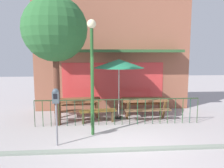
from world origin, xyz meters
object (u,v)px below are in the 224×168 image
street_lamp (92,60)px  parking_meter_near (56,102)px  picnic_table_right (144,103)px  patio_bench (98,113)px  patio_umbrella (119,64)px  street_tree (55,30)px  picnic_table_left (78,103)px

street_lamp → parking_meter_near: bearing=-142.3°
street_lamp → picnic_table_right: bearing=40.9°
patio_bench → parking_meter_near: parking_meter_near is taller
patio_bench → street_lamp: (-0.19, -1.28, 2.04)m
parking_meter_near → patio_umbrella: bearing=51.3°
patio_umbrella → street_tree: size_ratio=0.52×
picnic_table_right → street_lamp: street_lamp is taller
patio_bench → street_lamp: 2.42m
parking_meter_near → street_lamp: bearing=37.7°
picnic_table_right → street_lamp: bearing=-139.1°
street_lamp → patio_umbrella: bearing=59.7°
picnic_table_right → parking_meter_near: bearing=-140.1°
picnic_table_right → street_tree: size_ratio=0.40×
picnic_table_left → patio_umbrella: 2.28m
street_tree → street_lamp: street_tree is taller
patio_umbrella → street_lamp: size_ratio=0.66×
parking_meter_near → street_lamp: size_ratio=0.45×
picnic_table_right → patio_umbrella: (-1.06, -0.05, 1.59)m
patio_umbrella → patio_bench: (-0.85, -0.48, -1.85)m
patio_umbrella → patio_bench: bearing=-150.5°
patio_bench → parking_meter_near: (-1.19, -2.06, 0.91)m
picnic_table_left → patio_bench: bearing=-39.9°
picnic_table_left → picnic_table_right: size_ratio=1.05×
parking_meter_near → street_lamp: 1.70m
patio_bench → parking_meter_near: bearing=-120.0°
patio_bench → picnic_table_right: bearing=15.6°
patio_umbrella → parking_meter_near: patio_umbrella is taller
picnic_table_left → patio_bench: size_ratio=1.34×
patio_bench → street_tree: bearing=-172.3°
street_tree → street_lamp: 1.97m
patio_umbrella → street_tree: 2.70m
patio_umbrella → street_tree: (-2.32, -0.68, 1.22)m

